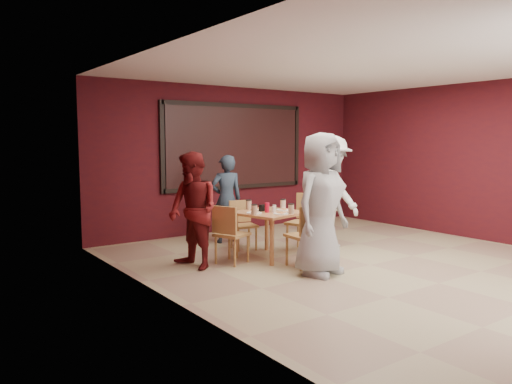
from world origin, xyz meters
TOP-DOWN VIEW (x-y plane):
  - floor at (0.00, 0.00)m, footprint 7.00×7.00m
  - window_blinds at (0.00, 3.45)m, footprint 3.00×0.02m
  - dining_table at (-0.88, 1.22)m, footprint 1.05×1.05m
  - chair_front at (-0.82, 0.42)m, footprint 0.46×0.46m
  - chair_back at (-0.86, 1.97)m, footprint 0.45×0.45m
  - chair_left at (-1.60, 1.22)m, footprint 0.53×0.53m
  - chair_right at (-0.09, 1.31)m, footprint 0.56×0.56m
  - diner_front at (-0.91, 0.06)m, footprint 1.03×0.79m
  - diner_back at (-0.81, 2.54)m, footprint 0.63×0.50m
  - diner_left at (-2.12, 1.32)m, footprint 0.71×0.86m
  - diner_right at (0.44, 1.27)m, footprint 0.76×1.24m

SIDE VIEW (x-z plane):
  - floor at x=0.00m, z-range 0.00..0.00m
  - chair_back at x=-0.86m, z-range 0.05..0.84m
  - chair_left at x=-1.60m, z-range 0.06..0.91m
  - chair_front at x=-0.82m, z-range 0.06..0.94m
  - chair_right at x=-0.09m, z-range 0.06..0.97m
  - dining_table at x=-0.88m, z-range 0.19..1.05m
  - diner_back at x=-0.81m, z-range 0.00..1.52m
  - diner_left at x=-2.12m, z-range 0.00..1.62m
  - diner_right at x=0.44m, z-range 0.00..1.85m
  - diner_front at x=-0.91m, z-range 0.00..1.88m
  - window_blinds at x=0.00m, z-range 0.90..2.40m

